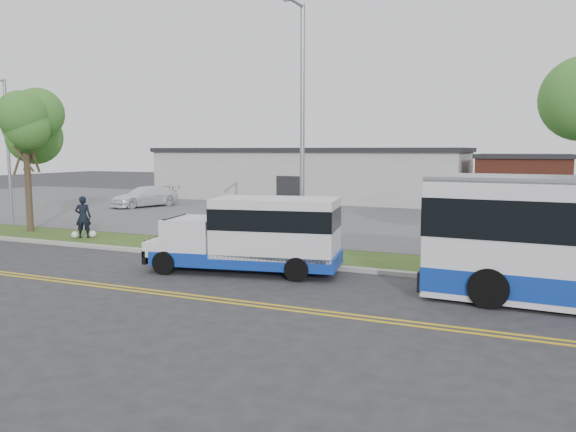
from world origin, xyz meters
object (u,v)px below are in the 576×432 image
at_px(parked_car_a, 264,210).
at_px(streetlight_near, 302,122).
at_px(tree_west, 25,131).
at_px(shuttle_bus, 257,233).
at_px(streetlight_far, 7,145).
at_px(parked_car_b, 144,197).
at_px(pedestrian, 83,217).

bearing_deg(parked_car_a, streetlight_near, -82.59).
bearing_deg(tree_west, shuttle_bus, -13.63).
relative_size(tree_west, streetlight_far, 0.86).
bearing_deg(parked_car_b, streetlight_near, -15.48).
distance_m(pedestrian, parked_car_a, 9.79).
height_order(pedestrian, parked_car_a, pedestrian).
height_order(shuttle_bus, pedestrian, shuttle_bus).
xyz_separation_m(pedestrian, parked_car_b, (-6.62, 12.96, -0.25)).
relative_size(parked_car_a, parked_car_b, 0.86).
bearing_deg(shuttle_bus, tree_west, 155.75).
height_order(tree_west, streetlight_near, streetlight_near).
bearing_deg(shuttle_bus, streetlight_far, 152.19).
relative_size(streetlight_near, streetlight_far, 1.19).
bearing_deg(tree_west, streetlight_near, -1.80).
relative_size(streetlight_far, parked_car_a, 1.84).
distance_m(streetlight_far, pedestrian, 9.17).
xyz_separation_m(streetlight_far, parked_car_a, (13.45, 5.37, -3.66)).
relative_size(shuttle_bus, parked_car_b, 1.38).
bearing_deg(parked_car_b, parked_car_a, -1.07).
bearing_deg(streetlight_near, tree_west, 178.20).
bearing_deg(shuttle_bus, pedestrian, 153.68).
height_order(pedestrian, parked_car_b, pedestrian).
distance_m(streetlight_far, parked_car_a, 14.93).
bearing_deg(shuttle_bus, streetlight_near, 72.63).
height_order(streetlight_near, parked_car_b, streetlight_near).
bearing_deg(pedestrian, parked_car_b, -94.89).
bearing_deg(streetlight_near, shuttle_bus, -96.74).
bearing_deg(parked_car_a, pedestrian, -150.63).
distance_m(streetlight_near, streetlight_far, 19.20).
relative_size(streetlight_near, parked_car_a, 2.19).
relative_size(pedestrian, parked_car_a, 0.45).
bearing_deg(parked_car_a, streetlight_far, 174.61).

